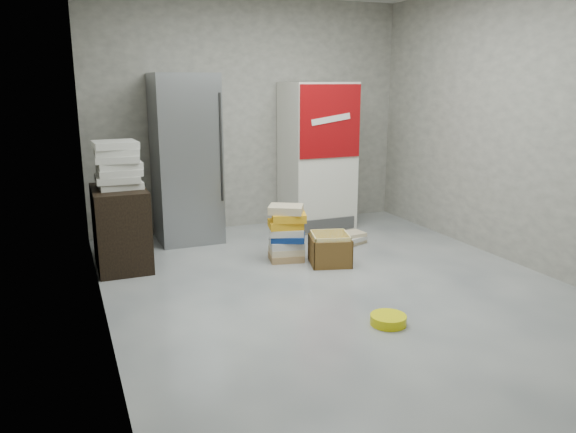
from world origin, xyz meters
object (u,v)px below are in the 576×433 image
Objects in this scene: wood_shelf at (121,228)px; steel_fridge at (186,159)px; phonebook_stack_main at (287,233)px; cardboard_box at (330,251)px; coke_cooler at (317,156)px.

steel_fridge is at bearing 41.31° from wood_shelf.
steel_fridge is 3.28× the size of phonebook_stack_main.
coke_cooler is at bearing 85.55° from cardboard_box.
wood_shelf reaches higher than phonebook_stack_main.
steel_fridge reaches higher than wood_shelf.
coke_cooler reaches higher than cardboard_box.
steel_fridge is 2.01m from cardboard_box.
coke_cooler is 3.72× the size of cardboard_box.
steel_fridge is at bearing 143.23° from phonebook_stack_main.
phonebook_stack_main reaches higher than cardboard_box.
wood_shelf is at bearing -163.72° from coke_cooler.
steel_fridge is at bearing 143.33° from cardboard_box.
wood_shelf is 1.38× the size of phonebook_stack_main.
wood_shelf is 1.65× the size of cardboard_box.
steel_fridge is at bearing 179.82° from coke_cooler.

